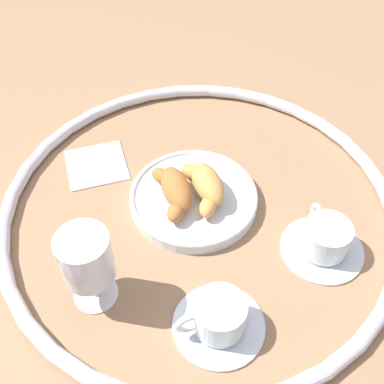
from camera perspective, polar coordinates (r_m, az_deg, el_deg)
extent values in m
plane|color=#997551|center=(0.84, 0.90, -2.20)|extent=(2.20, 2.20, 0.00)
torus|color=silver|center=(0.83, 0.91, -1.67)|extent=(0.69, 0.69, 0.02)
cylinder|color=silver|center=(0.84, 0.00, -0.91)|extent=(0.23, 0.23, 0.02)
torus|color=silver|center=(0.84, 0.00, -0.47)|extent=(0.23, 0.23, 0.01)
ellipsoid|color=#D6994C|center=(0.82, 1.88, 1.04)|extent=(0.11, 0.06, 0.04)
ellipsoid|color=#D6994C|center=(0.85, -0.02, 2.42)|extent=(0.05, 0.04, 0.03)
ellipsoid|color=#D6994C|center=(0.80, 2.10, -1.70)|extent=(0.05, 0.05, 0.03)
ellipsoid|color=#AD6B33|center=(0.81, -1.89, 0.43)|extent=(0.11, 0.07, 0.04)
ellipsoid|color=#AD6B33|center=(0.84, -3.56, 1.89)|extent=(0.05, 0.04, 0.03)
ellipsoid|color=#AD6B33|center=(0.79, -1.92, -2.35)|extent=(0.05, 0.05, 0.03)
cylinder|color=silver|center=(0.72, 3.21, -15.61)|extent=(0.14, 0.14, 0.01)
cylinder|color=silver|center=(0.69, 3.32, -14.49)|extent=(0.08, 0.08, 0.05)
cylinder|color=brown|center=(0.67, 3.40, -13.63)|extent=(0.07, 0.07, 0.01)
torus|color=silver|center=(0.68, -0.36, -15.45)|extent=(0.02, 0.04, 0.04)
cylinder|color=silver|center=(0.81, 15.32, -6.57)|extent=(0.14, 0.14, 0.01)
cylinder|color=silver|center=(0.79, 15.76, -5.28)|extent=(0.08, 0.08, 0.05)
cylinder|color=brown|center=(0.77, 16.09, -4.31)|extent=(0.07, 0.07, 0.01)
torus|color=silver|center=(0.81, 14.74, -2.67)|extent=(0.04, 0.02, 0.04)
cylinder|color=white|center=(0.76, -11.41, -11.82)|extent=(0.07, 0.07, 0.01)
cylinder|color=white|center=(0.73, -11.76, -10.64)|extent=(0.01, 0.01, 0.05)
cylinder|color=white|center=(0.68, -12.64, -7.66)|extent=(0.08, 0.08, 0.08)
cylinder|color=#E0CC4C|center=(0.68, -12.57, -7.89)|extent=(0.07, 0.07, 0.07)
cube|color=silver|center=(0.93, -11.39, 3.25)|extent=(0.13, 0.13, 0.01)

